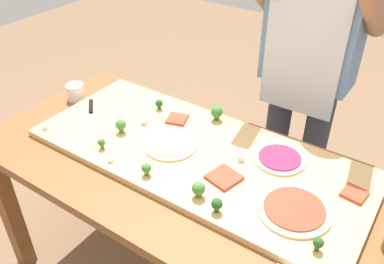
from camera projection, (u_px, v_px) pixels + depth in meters
The scene contains 23 objects.
prep_table at pixel (187, 185), 1.61m from camera, with size 1.70×0.80×0.78m.
cutting_board at pixel (197, 153), 1.59m from camera, with size 1.33×0.57×0.03m, color tan.
chefs_knife at pixel (91, 114), 1.80m from camera, with size 0.24×0.24×0.02m.
pizza_whole_white_garlic at pixel (170, 144), 1.61m from camera, with size 0.21×0.21×0.02m.
pizza_whole_tomato_red at pixel (294, 209), 1.31m from camera, with size 0.24×0.24×0.02m.
pizza_whole_beet_magenta at pixel (280, 158), 1.53m from camera, with size 0.20×0.20×0.02m.
pizza_slice_near_right at pixel (177, 119), 1.76m from camera, with size 0.08×0.08×0.01m, color #BC3D28.
pizza_slice_center at pixel (354, 194), 1.37m from camera, with size 0.08×0.08×0.01m, color #BC3D28.
pizza_slice_far_left at pixel (224, 177), 1.44m from camera, with size 0.10×0.10×0.01m, color #BC3D28.
broccoli_floret_center_right at pixel (159, 104), 1.82m from camera, with size 0.03×0.03×0.05m.
broccoli_floret_back_mid at pixel (146, 168), 1.45m from camera, with size 0.04×0.04×0.05m.
broccoli_floret_back_left at pixel (198, 189), 1.35m from camera, with size 0.05×0.05×0.06m.
broccoli_floret_back_right at pixel (102, 143), 1.58m from camera, with size 0.03×0.03×0.04m.
broccoli_floret_front_right at pixel (120, 125), 1.67m from camera, with size 0.05×0.05×0.06m.
broccoli_floret_front_left at pixel (318, 243), 1.17m from camera, with size 0.03×0.03×0.05m.
broccoli_floret_front_mid at pixel (217, 204), 1.30m from camera, with size 0.04×0.04×0.05m.
broccoli_floret_center_left at pixel (217, 112), 1.75m from camera, with size 0.05×0.05×0.07m.
cheese_crumble_a at pixel (144, 122), 1.73m from camera, with size 0.02×0.02×0.02m, color silver.
cheese_crumble_b at pixel (110, 161), 1.52m from camera, with size 0.01×0.01×0.01m, color silver.
cheese_crumble_c at pixel (46, 127), 1.70m from camera, with size 0.02×0.02×0.02m, color silver.
cheese_crumble_d at pixel (241, 158), 1.53m from camera, with size 0.02×0.02×0.02m, color silver.
flour_cup at pixel (76, 93), 1.95m from camera, with size 0.08×0.08×0.08m.
cook_center at pixel (308, 61), 1.81m from camera, with size 0.54×0.39×1.67m.
Camera 1 is at (0.69, -0.98, 1.76)m, focal length 37.80 mm.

